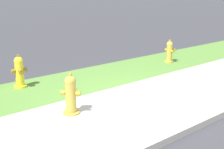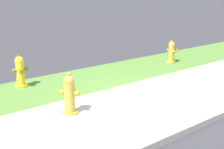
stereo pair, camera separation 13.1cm
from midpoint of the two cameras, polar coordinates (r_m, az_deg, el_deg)
The scene contains 7 objects.
ground_plane at distance 6.57m, azimuth 7.33°, elevation -5.23°, with size 120.00×120.00×0.00m, color #38383D.
sidewalk_pavement at distance 6.57m, azimuth 7.33°, elevation -5.19°, with size 18.00×2.51×0.01m, color #BCB7AD.
grass_verge at distance 8.20m, azimuth -4.08°, elevation -0.84°, with size 18.00×2.01×0.01m, color #568438.
street_curb at distance 5.79m, azimuth 16.98°, elevation -8.17°, with size 18.00×0.16×0.12m, color #BCB7AD.
fire_hydrant_far_end at distance 7.77m, azimuth -15.98°, elevation 0.57°, with size 0.39×0.36×0.80m.
fire_hydrant_at_driveway at distance 10.14m, azimuth 11.19°, elevation 4.10°, with size 0.35×0.38×0.72m.
fire_hydrant_by_grass_verge at distance 5.92m, azimuth -7.15°, elevation -3.62°, with size 0.35×0.35×0.80m.
Camera 2 is at (-4.43, -4.25, 2.34)m, focal length 50.00 mm.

